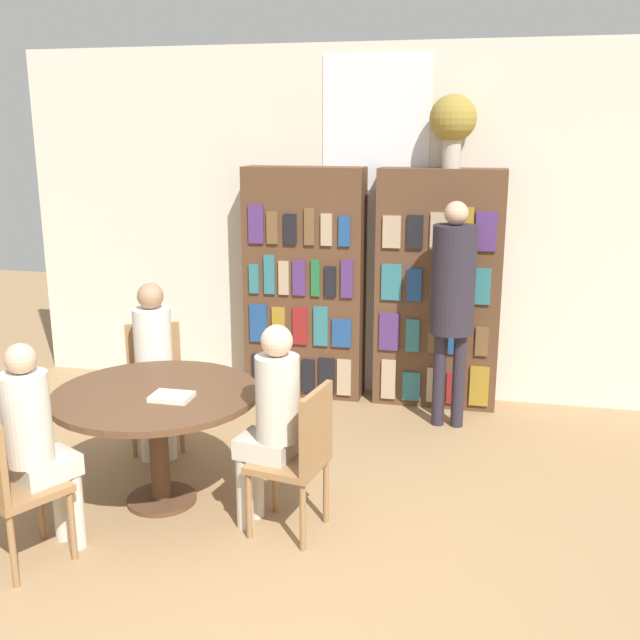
# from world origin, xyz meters

# --- Properties ---
(ground_plane) EXTENTS (16.00, 16.00, 0.00)m
(ground_plane) POSITION_xyz_m (0.00, 0.00, 0.00)
(ground_plane) COLOR #9E7A51
(wall_back) EXTENTS (6.40, 0.07, 3.00)m
(wall_back) POSITION_xyz_m (0.00, 3.52, 1.51)
(wall_back) COLOR beige
(wall_back) RESTS_ON ground_plane
(bookshelf_left) EXTENTS (1.03, 0.34, 2.00)m
(bookshelf_left) POSITION_xyz_m (-0.58, 3.32, 1.00)
(bookshelf_left) COLOR brown
(bookshelf_left) RESTS_ON ground_plane
(bookshelf_right) EXTENTS (1.03, 0.34, 2.00)m
(bookshelf_right) POSITION_xyz_m (0.58, 3.32, 1.00)
(bookshelf_right) COLOR brown
(bookshelf_right) RESTS_ON ground_plane
(flower_vase) EXTENTS (0.37, 0.37, 0.58)m
(flower_vase) POSITION_xyz_m (0.64, 3.33, 2.37)
(flower_vase) COLOR #B7AD9E
(flower_vase) RESTS_ON bookshelf_right
(reading_table) EXTENTS (1.27, 1.27, 0.74)m
(reading_table) POSITION_xyz_m (-0.98, 1.13, 0.63)
(reading_table) COLOR brown
(reading_table) RESTS_ON ground_plane
(chair_near_camera) EXTENTS (0.54, 0.54, 0.90)m
(chair_near_camera) POSITION_xyz_m (-1.44, 0.28, 0.51)
(chair_near_camera) COLOR olive
(chair_near_camera) RESTS_ON ground_plane
(chair_left_side) EXTENTS (0.53, 0.53, 0.90)m
(chair_left_side) POSITION_xyz_m (-1.41, 2.01, 0.51)
(chair_left_side) COLOR olive
(chair_left_side) RESTS_ON ground_plane
(chair_far_side) EXTENTS (0.46, 0.46, 0.90)m
(chair_far_side) POSITION_xyz_m (-0.02, 0.96, 0.51)
(chair_far_side) COLOR olive
(chair_far_side) RESTS_ON ground_plane
(seated_reader_left) EXTENTS (0.38, 0.41, 1.26)m
(seated_reader_left) POSITION_xyz_m (-1.33, 1.85, 0.72)
(seated_reader_left) COLOR silver
(seated_reader_left) RESTS_ON ground_plane
(seated_reader_right) EXTENTS (0.39, 0.31, 1.25)m
(seated_reader_right) POSITION_xyz_m (-0.20, 0.99, 0.71)
(seated_reader_right) COLOR beige
(seated_reader_right) RESTS_ON ground_plane
(seated_reader_back) EXTENTS (0.38, 0.40, 1.24)m
(seated_reader_back) POSITION_xyz_m (-1.35, 0.44, 0.70)
(seated_reader_back) COLOR beige
(seated_reader_back) RESTS_ON ground_plane
(librarian_standing) EXTENTS (0.34, 0.61, 1.79)m
(librarian_standing) POSITION_xyz_m (0.72, 2.82, 1.11)
(librarian_standing) COLOR #28232D
(librarian_standing) RESTS_ON ground_plane
(open_book_on_table) EXTENTS (0.24, 0.18, 0.03)m
(open_book_on_table) POSITION_xyz_m (-0.83, 1.03, 0.76)
(open_book_on_table) COLOR silver
(open_book_on_table) RESTS_ON reading_table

